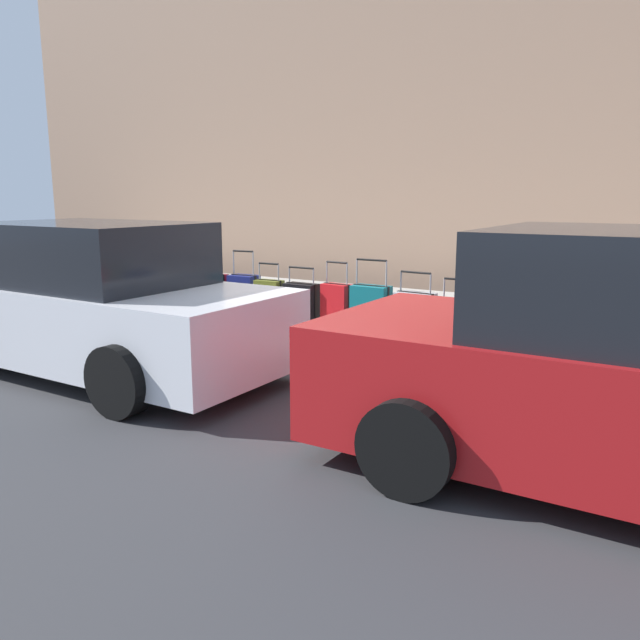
{
  "coord_description": "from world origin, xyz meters",
  "views": [
    {
      "loc": [
        -4.13,
        5.94,
        1.88
      ],
      "look_at": [
        -0.82,
        0.57,
        0.62
      ],
      "focal_mm": 35.34,
      "sensor_mm": 36.0,
      "label": 1
    }
  ],
  "objects_px": {
    "suitcase_silver_3": "(414,321)",
    "suitcase_maroon_2": "(461,332)",
    "suitcase_black_6": "(301,309)",
    "suitcase_navy_8": "(244,301)",
    "suitcase_teal_4": "(371,315)",
    "suitcase_red_5": "(337,311)",
    "fire_hydrant": "(167,291)",
    "suitcase_maroon_9": "(213,299)",
    "parked_car_white_1": "(92,303)",
    "suitcase_navy_1": "(512,334)",
    "suitcase_olive_7": "(269,305)",
    "suitcase_olive_0": "(561,336)",
    "bollard_post": "(123,289)"
  },
  "relations": [
    {
      "from": "suitcase_silver_3",
      "to": "suitcase_maroon_2",
      "type": "bearing_deg",
      "value": 179.31
    },
    {
      "from": "suitcase_black_6",
      "to": "suitcase_navy_8",
      "type": "height_order",
      "value": "suitcase_navy_8"
    },
    {
      "from": "suitcase_teal_4",
      "to": "suitcase_red_5",
      "type": "distance_m",
      "value": 0.5
    },
    {
      "from": "suitcase_red_5",
      "to": "fire_hydrant",
      "type": "height_order",
      "value": "suitcase_red_5"
    },
    {
      "from": "suitcase_maroon_2",
      "to": "suitcase_maroon_9",
      "type": "height_order",
      "value": "suitcase_maroon_9"
    },
    {
      "from": "suitcase_teal_4",
      "to": "parked_car_white_1",
      "type": "height_order",
      "value": "parked_car_white_1"
    },
    {
      "from": "suitcase_maroon_9",
      "to": "suitcase_black_6",
      "type": "bearing_deg",
      "value": -178.37
    },
    {
      "from": "suitcase_navy_1",
      "to": "suitcase_teal_4",
      "type": "distance_m",
      "value": 1.66
    },
    {
      "from": "suitcase_olive_7",
      "to": "fire_hydrant",
      "type": "relative_size",
      "value": 1.23
    },
    {
      "from": "suitcase_silver_3",
      "to": "fire_hydrant",
      "type": "bearing_deg",
      "value": 0.94
    },
    {
      "from": "suitcase_navy_8",
      "to": "suitcase_maroon_9",
      "type": "relative_size",
      "value": 1.14
    },
    {
      "from": "suitcase_olive_0",
      "to": "suitcase_teal_4",
      "type": "distance_m",
      "value": 2.16
    },
    {
      "from": "suitcase_navy_8",
      "to": "suitcase_maroon_9",
      "type": "height_order",
      "value": "suitcase_navy_8"
    },
    {
      "from": "suitcase_red_5",
      "to": "parked_car_white_1",
      "type": "height_order",
      "value": "parked_car_white_1"
    },
    {
      "from": "suitcase_navy_1",
      "to": "parked_car_white_1",
      "type": "distance_m",
      "value": 4.45
    },
    {
      "from": "suitcase_red_5",
      "to": "suitcase_olive_0",
      "type": "bearing_deg",
      "value": 177.21
    },
    {
      "from": "suitcase_maroon_2",
      "to": "parked_car_white_1",
      "type": "height_order",
      "value": "parked_car_white_1"
    },
    {
      "from": "fire_hydrant",
      "to": "suitcase_black_6",
      "type": "bearing_deg",
      "value": -179.53
    },
    {
      "from": "suitcase_black_6",
      "to": "suitcase_maroon_9",
      "type": "relative_size",
      "value": 0.97
    },
    {
      "from": "suitcase_silver_3",
      "to": "suitcase_red_5",
      "type": "relative_size",
      "value": 0.94
    },
    {
      "from": "fire_hydrant",
      "to": "suitcase_olive_0",
      "type": "bearing_deg",
      "value": 179.32
    },
    {
      "from": "suitcase_navy_1",
      "to": "parked_car_white_1",
      "type": "bearing_deg",
      "value": 28.42
    },
    {
      "from": "suitcase_navy_1",
      "to": "suitcase_teal_4",
      "type": "height_order",
      "value": "suitcase_teal_4"
    },
    {
      "from": "suitcase_red_5",
      "to": "suitcase_navy_8",
      "type": "distance_m",
      "value": 1.43
    },
    {
      "from": "suitcase_olive_7",
      "to": "fire_hydrant",
      "type": "distance_m",
      "value": 1.83
    },
    {
      "from": "suitcase_olive_0",
      "to": "suitcase_olive_7",
      "type": "distance_m",
      "value": 3.62
    },
    {
      "from": "suitcase_silver_3",
      "to": "fire_hydrant",
      "type": "relative_size",
      "value": 1.24
    },
    {
      "from": "suitcase_black_6",
      "to": "suitcase_navy_1",
      "type": "bearing_deg",
      "value": 179.28
    },
    {
      "from": "parked_car_white_1",
      "to": "suitcase_olive_7",
      "type": "bearing_deg",
      "value": -110.12
    },
    {
      "from": "suitcase_olive_0",
      "to": "suitcase_red_5",
      "type": "bearing_deg",
      "value": -2.79
    },
    {
      "from": "suitcase_maroon_2",
      "to": "suitcase_black_6",
      "type": "distance_m",
      "value": 2.07
    },
    {
      "from": "suitcase_silver_3",
      "to": "suitcase_olive_7",
      "type": "xyz_separation_m",
      "value": [
        2.0,
        0.07,
        0.01
      ]
    },
    {
      "from": "suitcase_maroon_2",
      "to": "bollard_post",
      "type": "bearing_deg",
      "value": 2.3
    },
    {
      "from": "suitcase_black_6",
      "to": "suitcase_olive_7",
      "type": "bearing_deg",
      "value": 2.52
    },
    {
      "from": "suitcase_red_5",
      "to": "suitcase_maroon_2",
      "type": "bearing_deg",
      "value": 179.71
    },
    {
      "from": "suitcase_teal_4",
      "to": "suitcase_olive_7",
      "type": "distance_m",
      "value": 1.46
    },
    {
      "from": "suitcase_olive_7",
      "to": "suitcase_olive_0",
      "type": "bearing_deg",
      "value": 179.02
    },
    {
      "from": "suitcase_teal_4",
      "to": "suitcase_olive_7",
      "type": "bearing_deg",
      "value": 0.62
    },
    {
      "from": "suitcase_red_5",
      "to": "suitcase_black_6",
      "type": "xyz_separation_m",
      "value": [
        0.49,
        0.05,
        -0.01
      ]
    },
    {
      "from": "suitcase_teal_4",
      "to": "parked_car_white_1",
      "type": "distance_m",
      "value": 3.11
    },
    {
      "from": "suitcase_silver_3",
      "to": "parked_car_white_1",
      "type": "bearing_deg",
      "value": 38.27
    },
    {
      "from": "suitcase_olive_0",
      "to": "suitcase_red_5",
      "type": "xyz_separation_m",
      "value": [
        2.65,
        -0.13,
        -0.03
      ]
    },
    {
      "from": "fire_hydrant",
      "to": "suitcase_navy_1",
      "type": "bearing_deg",
      "value": 179.83
    },
    {
      "from": "suitcase_teal_4",
      "to": "suitcase_navy_1",
      "type": "bearing_deg",
      "value": 179.03
    },
    {
      "from": "suitcase_red_5",
      "to": "suitcase_maroon_9",
      "type": "xyz_separation_m",
      "value": [
        1.91,
        0.09,
        0.0
      ]
    },
    {
      "from": "suitcase_navy_1",
      "to": "suitcase_maroon_2",
      "type": "height_order",
      "value": "suitcase_navy_1"
    },
    {
      "from": "suitcase_olive_0",
      "to": "suitcase_maroon_2",
      "type": "height_order",
      "value": "suitcase_maroon_2"
    },
    {
      "from": "suitcase_silver_3",
      "to": "suitcase_navy_8",
      "type": "xyz_separation_m",
      "value": [
        2.45,
        0.01,
        0.02
      ]
    },
    {
      "from": "suitcase_silver_3",
      "to": "suitcase_red_5",
      "type": "height_order",
      "value": "suitcase_red_5"
    },
    {
      "from": "suitcase_red_5",
      "to": "suitcase_navy_8",
      "type": "xyz_separation_m",
      "value": [
        1.43,
        0.01,
        0.01
      ]
    }
  ]
}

